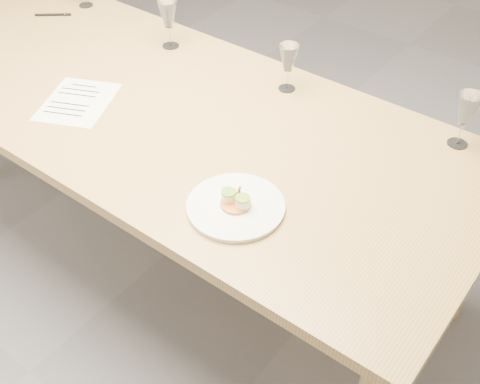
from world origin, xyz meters
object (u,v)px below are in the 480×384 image
Objects in this scene: dinner_plate at (236,206)px; ballpoint_pen at (53,15)px; recipe_sheet at (78,102)px; wine_glass_2 at (289,59)px; wine_glass_1 at (168,15)px; wine_glass_3 at (467,110)px; dining_table at (160,118)px.

dinner_plate reaches higher than ballpoint_pen.
recipe_sheet is 2.78× the size of ballpoint_pen.
wine_glass_1 is at bearing -178.01° from wine_glass_2.
wine_glass_2 is 0.94× the size of wine_glass_3.
wine_glass_2 is (-0.25, 0.62, 0.11)m from dinner_plate.
dinner_plate reaches higher than dining_table.
wine_glass_3 reaches higher than ballpoint_pen.
recipe_sheet is 2.03× the size of wine_glass_2.
dinner_plate is 0.79m from wine_glass_3.
recipe_sheet is at bearing 173.09° from dinner_plate.
wine_glass_1 is (-0.02, 0.51, 0.13)m from recipe_sheet.
wine_glass_1 reaches higher than wine_glass_2.
dinner_plate is 2.20× the size of ballpoint_pen.
wine_glass_1 is at bearing -176.14° from wine_glass_3.
recipe_sheet is 1.86× the size of wine_glass_1.
recipe_sheet is 0.52m from wine_glass_1.
wine_glass_1 is 0.56m from wine_glass_2.
wine_glass_3 is (0.94, 0.41, 0.20)m from dining_table.
dining_table is 8.48× the size of dinner_plate.
ballpoint_pen is (-0.61, 0.40, 0.00)m from recipe_sheet.
wine_glass_3 is (1.18, 0.08, -0.00)m from wine_glass_1.
wine_glass_1 is 1.19m from wine_glass_3.
wine_glass_3 is at bearing 3.86° from wine_glass_1.
wine_glass_1 is at bearing 143.17° from dinner_plate.
dinner_plate is 1.48m from ballpoint_pen.
wine_glass_3 is at bearing 5.51° from wine_glass_2.
recipe_sheet is 1.91× the size of wine_glass_3.
ballpoint_pen is at bearing -173.60° from wine_glass_2.
recipe_sheet is at bearing -88.28° from wine_glass_1.
recipe_sheet is at bearing -143.10° from dining_table.
wine_glass_3 reaches higher than dinner_plate.
dining_table is 0.30m from recipe_sheet.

